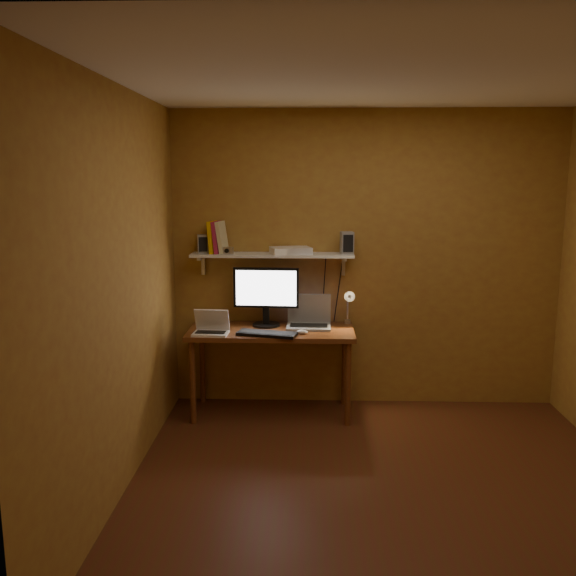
{
  "coord_description": "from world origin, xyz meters",
  "views": [
    {
      "loc": [
        -0.51,
        -3.73,
        2.03
      ],
      "look_at": [
        -0.67,
        1.18,
        1.13
      ],
      "focal_mm": 38.0,
      "sensor_mm": 36.0,
      "label": 1
    }
  ],
  "objects_px": {
    "wall_shelf": "(272,255)",
    "monitor": "(266,293)",
    "keyboard": "(267,334)",
    "speaker_right": "(347,243)",
    "desk_lamp": "(349,303)",
    "router": "(291,250)",
    "desk": "(271,339)",
    "speaker_left": "(203,244)",
    "shelf_camera": "(227,251)",
    "mouse": "(302,332)",
    "netbook": "(211,327)",
    "laptop": "(309,318)"
  },
  "relations": [
    {
      "from": "speaker_right",
      "to": "monitor",
      "type": "bearing_deg",
      "value": 177.6
    },
    {
      "from": "wall_shelf",
      "to": "keyboard",
      "type": "relative_size",
      "value": 2.89
    },
    {
      "from": "wall_shelf",
      "to": "speaker_left",
      "type": "height_order",
      "value": "speaker_left"
    },
    {
      "from": "monitor",
      "to": "speaker_left",
      "type": "distance_m",
      "value": 0.7
    },
    {
      "from": "mouse",
      "to": "keyboard",
      "type": "bearing_deg",
      "value": -152.53
    },
    {
      "from": "desk_lamp",
      "to": "router",
      "type": "xyz_separation_m",
      "value": [
        -0.5,
        0.06,
        0.44
      ]
    },
    {
      "from": "speaker_left",
      "to": "router",
      "type": "height_order",
      "value": "speaker_left"
    },
    {
      "from": "desk",
      "to": "netbook",
      "type": "bearing_deg",
      "value": -160.97
    },
    {
      "from": "speaker_right",
      "to": "shelf_camera",
      "type": "height_order",
      "value": "speaker_right"
    },
    {
      "from": "desk_lamp",
      "to": "shelf_camera",
      "type": "bearing_deg",
      "value": 179.96
    },
    {
      "from": "desk",
      "to": "mouse",
      "type": "bearing_deg",
      "value": -28.5
    },
    {
      "from": "shelf_camera",
      "to": "desk",
      "type": "bearing_deg",
      "value": -18.37
    },
    {
      "from": "monitor",
      "to": "router",
      "type": "distance_m",
      "value": 0.43
    },
    {
      "from": "keyboard",
      "to": "desk_lamp",
      "type": "relative_size",
      "value": 1.29
    },
    {
      "from": "desk",
      "to": "speaker_right",
      "type": "distance_m",
      "value": 1.05
    },
    {
      "from": "wall_shelf",
      "to": "shelf_camera",
      "type": "height_order",
      "value": "shelf_camera"
    },
    {
      "from": "monitor",
      "to": "desk_lamp",
      "type": "distance_m",
      "value": 0.72
    },
    {
      "from": "desk_lamp",
      "to": "desk",
      "type": "bearing_deg",
      "value": -169.19
    },
    {
      "from": "shelf_camera",
      "to": "mouse",
      "type": "bearing_deg",
      "value": -22.7
    },
    {
      "from": "desk",
      "to": "laptop",
      "type": "relative_size",
      "value": 3.65
    },
    {
      "from": "keyboard",
      "to": "speaker_left",
      "type": "relative_size",
      "value": 3.03
    },
    {
      "from": "desk",
      "to": "speaker_left",
      "type": "xyz_separation_m",
      "value": [
        -0.6,
        0.2,
        0.79
      ]
    },
    {
      "from": "shelf_camera",
      "to": "speaker_left",
      "type": "bearing_deg",
      "value": 161.61
    },
    {
      "from": "keyboard",
      "to": "speaker_left",
      "type": "bearing_deg",
      "value": 158.77
    },
    {
      "from": "desk_lamp",
      "to": "netbook",
      "type": "bearing_deg",
      "value": -165.63
    },
    {
      "from": "shelf_camera",
      "to": "desk_lamp",
      "type": "bearing_deg",
      "value": -0.04
    },
    {
      "from": "monitor",
      "to": "mouse",
      "type": "xyz_separation_m",
      "value": [
        0.32,
        -0.27,
        -0.27
      ]
    },
    {
      "from": "shelf_camera",
      "to": "speaker_right",
      "type": "bearing_deg",
      "value": 3.46
    },
    {
      "from": "desk",
      "to": "shelf_camera",
      "type": "bearing_deg",
      "value": 161.63
    },
    {
      "from": "desk",
      "to": "keyboard",
      "type": "height_order",
      "value": "keyboard"
    },
    {
      "from": "monitor",
      "to": "keyboard",
      "type": "bearing_deg",
      "value": -81.99
    },
    {
      "from": "wall_shelf",
      "to": "desk",
      "type": "bearing_deg",
      "value": -90.0
    },
    {
      "from": "wall_shelf",
      "to": "monitor",
      "type": "bearing_deg",
      "value": -127.13
    },
    {
      "from": "wall_shelf",
      "to": "mouse",
      "type": "xyz_separation_m",
      "value": [
        0.26,
        -0.34,
        -0.59
      ]
    },
    {
      "from": "desk",
      "to": "laptop",
      "type": "distance_m",
      "value": 0.37
    },
    {
      "from": "wall_shelf",
      "to": "speaker_left",
      "type": "bearing_deg",
      "value": 179.44
    },
    {
      "from": "netbook",
      "to": "shelf_camera",
      "type": "height_order",
      "value": "shelf_camera"
    },
    {
      "from": "laptop",
      "to": "netbook",
      "type": "height_order",
      "value": "laptop"
    },
    {
      "from": "wall_shelf",
      "to": "mouse",
      "type": "height_order",
      "value": "wall_shelf"
    },
    {
      "from": "desk",
      "to": "speaker_right",
      "type": "xyz_separation_m",
      "value": [
        0.64,
        0.19,
        0.81
      ]
    },
    {
      "from": "keyboard",
      "to": "laptop",
      "type": "bearing_deg",
      "value": 55.72
    },
    {
      "from": "mouse",
      "to": "shelf_camera",
      "type": "distance_m",
      "value": 0.95
    },
    {
      "from": "netbook",
      "to": "speaker_right",
      "type": "height_order",
      "value": "speaker_right"
    },
    {
      "from": "keyboard",
      "to": "speaker_right",
      "type": "bearing_deg",
      "value": 43.84
    },
    {
      "from": "speaker_left",
      "to": "shelf_camera",
      "type": "distance_m",
      "value": 0.24
    },
    {
      "from": "keyboard",
      "to": "router",
      "type": "height_order",
      "value": "router"
    },
    {
      "from": "monitor",
      "to": "speaker_right",
      "type": "relative_size",
      "value": 2.98
    },
    {
      "from": "mouse",
      "to": "speaker_right",
      "type": "relative_size",
      "value": 0.5
    },
    {
      "from": "monitor",
      "to": "keyboard",
      "type": "relative_size",
      "value": 1.16
    },
    {
      "from": "desk",
      "to": "keyboard",
      "type": "xyz_separation_m",
      "value": [
        -0.02,
        -0.2,
        0.1
      ]
    }
  ]
}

